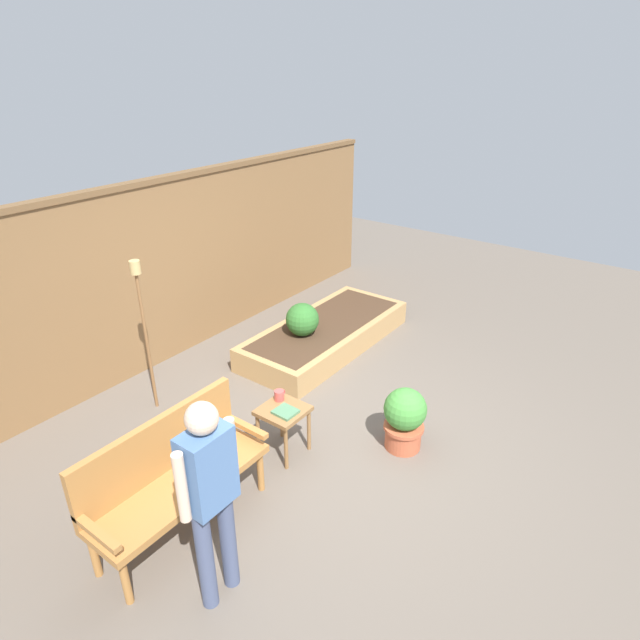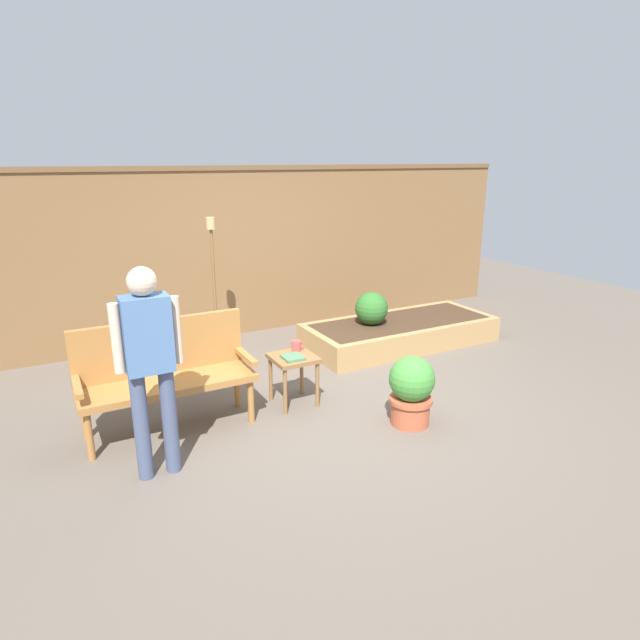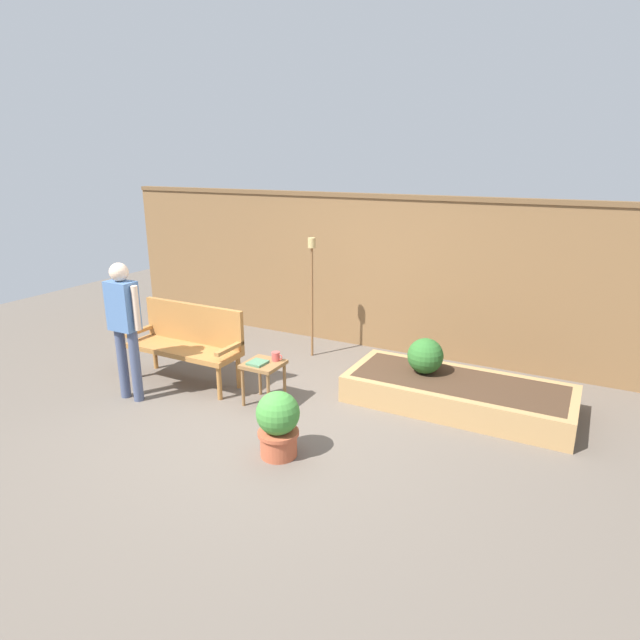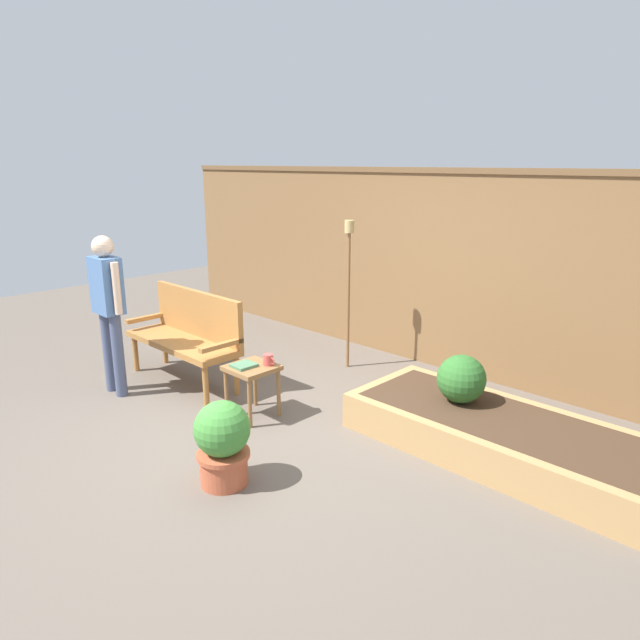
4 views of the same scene
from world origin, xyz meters
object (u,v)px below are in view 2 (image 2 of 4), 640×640
Objects in this scene: side_table at (293,364)px; tiki_torch at (213,263)px; cup_on_table at (297,346)px; shrub_near_bench at (372,308)px; book_on_table at (293,357)px; potted_boxwood at (411,389)px; garden_bench at (164,367)px; person_by_bench at (149,356)px.

tiki_torch reaches higher than side_table.
side_table is 3.73× the size of cup_on_table.
shrub_near_bench reaches higher than side_table.
potted_boxwood is at bearing -44.43° from book_on_table.
book_on_table is 0.12× the size of tiki_torch.
tiki_torch is at bearing 161.69° from shrub_near_bench.
garden_bench is 2.31× the size of potted_boxwood.
cup_on_table is 0.08× the size of tiki_torch.
tiki_torch is (-1.76, 0.58, 0.62)m from shrub_near_bench.
potted_boxwood is at bearing -68.15° from tiki_torch.
book_on_table is at bearing 133.64° from potted_boxwood.
shrub_near_bench is at bearing 32.70° from side_table.
tiki_torch is (-0.21, 1.62, 0.63)m from book_on_table.
garden_bench is 2.12m from potted_boxwood.
shrub_near_bench reaches higher than cup_on_table.
garden_bench is at bearing -162.22° from shrub_near_bench.
shrub_near_bench is at bearing 17.78° from garden_bench.
side_table is 1.20× the size of shrub_near_bench.
tiki_torch reaches higher than potted_boxwood.
potted_boxwood is 2.00m from shrub_near_bench.
book_on_table is (-0.03, -0.06, 0.10)m from side_table.
book_on_table is at bearing 21.84° from person_by_bench.
tiki_torch is (0.91, 1.44, 0.58)m from garden_bench.
book_on_table is 1.11m from potted_boxwood.
garden_bench is 7.36× the size of book_on_table.
garden_bench is 1.14m from book_on_table.
person_by_bench reaches higher than side_table.
side_table is (1.15, -0.12, -0.15)m from garden_bench.
person_by_bench reaches higher than book_on_table.
shrub_near_bench is (2.67, 0.86, -0.04)m from garden_bench.
shrub_near_bench is at bearing 28.48° from person_by_bench.
tiki_torch is (-0.24, 1.56, 0.72)m from side_table.
person_by_bench reaches higher than garden_bench.
garden_bench reaches higher than shrub_near_bench.
cup_on_table is at bearing -76.90° from tiki_torch.
side_table is 0.77× the size of potted_boxwood.
side_table is at bearing 23.45° from person_by_bench.
shrub_near_bench is at bearing -18.31° from tiki_torch.
cup_on_table is at bearing 123.06° from potted_boxwood.
garden_bench reaches higher than book_on_table.
side_table is 1.61m from person_by_bench.
garden_bench is 1.17m from side_table.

